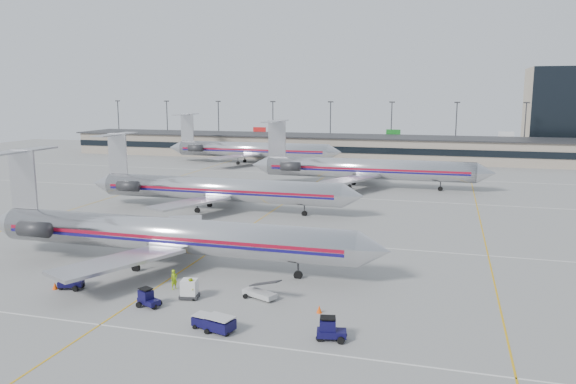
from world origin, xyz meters
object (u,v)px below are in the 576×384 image
(jet_second_row, at_px, (215,189))
(tug_center, at_px, (148,298))
(uld_container, at_px, (189,289))
(jet_foreground, at_px, (163,234))
(belt_loader, at_px, (260,292))

(jet_second_row, distance_m, tug_center, 39.30)
(tug_center, height_order, uld_container, uld_container)
(tug_center, relative_size, uld_container, 1.21)
(jet_foreground, xyz_separation_m, jet_second_row, (-6.10, 27.36, -0.06))
(jet_foreground, xyz_separation_m, belt_loader, (12.55, -6.02, -2.88))
(belt_loader, bearing_deg, uld_container, -139.80)
(jet_second_row, relative_size, belt_loader, 11.52)
(uld_container, height_order, belt_loader, belt_loader)
(tug_center, xyz_separation_m, uld_container, (2.50, 2.75, 0.12))
(jet_foreground, distance_m, jet_second_row, 28.03)
(uld_container, bearing_deg, jet_foreground, 119.88)
(jet_foreground, height_order, belt_loader, jet_foreground)
(jet_foreground, distance_m, tug_center, 11.59)
(jet_foreground, relative_size, tug_center, 20.43)
(jet_second_row, bearing_deg, belt_loader, -60.80)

